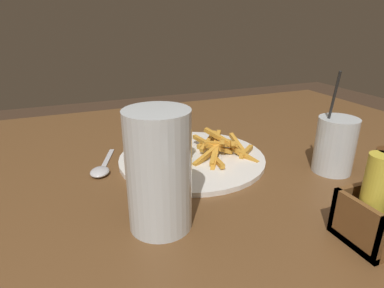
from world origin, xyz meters
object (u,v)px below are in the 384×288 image
Objects in this scene: juice_glass at (334,148)px; condiment_caddy at (382,206)px; meal_plate_near at (184,153)px; beer_glass at (159,173)px; spoon at (101,170)px.

juice_glass reaches higher than condiment_caddy.
beer_glass is (0.11, 0.20, 0.07)m from meal_plate_near.
meal_plate_near is 2.37× the size of condiment_caddy.
beer_glass is at bearing 6.78° from juice_glass.
meal_plate_near is at bearing -65.25° from condiment_caddy.
meal_plate_near is 0.24m from beer_glass.
condiment_caddy is at bearing 61.36° from juice_glass.
juice_glass is at bearing -173.22° from beer_glass.
beer_glass is 1.22× the size of spoon.
condiment_caddy reaches higher than meal_plate_near.
beer_glass is at bearing 60.43° from meal_plate_near.
spoon is at bearing -46.98° from condiment_caddy.
beer_glass is 0.23m from spoon.
juice_glass is 1.54× the size of condiment_caddy.
condiment_caddy is (-0.33, 0.35, 0.05)m from spoon.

